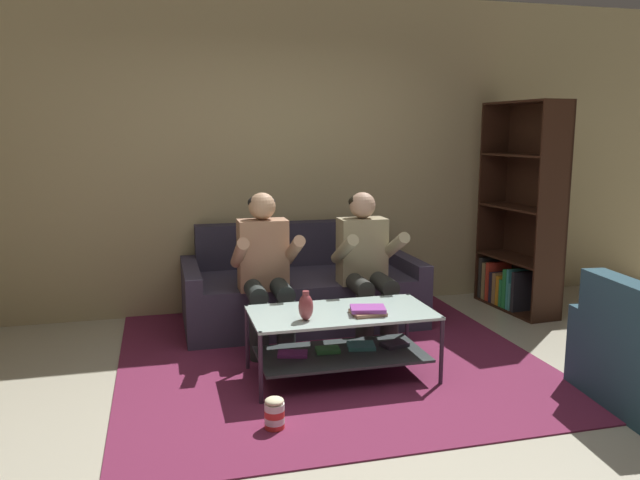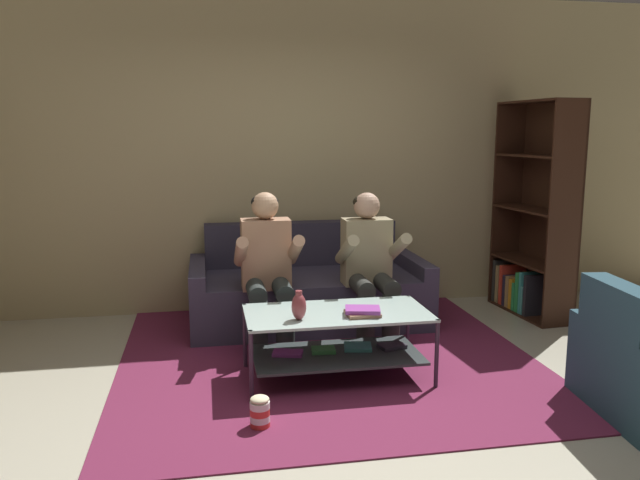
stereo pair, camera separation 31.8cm
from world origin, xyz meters
TOP-DOWN VIEW (x-y plane):
  - ground at (0.00, 0.00)m, footprint 16.80×16.80m
  - back_partition at (0.00, 2.46)m, footprint 8.40×0.12m
  - couch at (0.13, 1.91)m, footprint 2.02×1.00m
  - person_seated_left at (-0.28, 1.33)m, footprint 0.50×0.58m
  - person_seated_right at (0.54, 1.33)m, footprint 0.50×0.58m
  - coffee_table at (0.12, 0.60)m, footprint 1.23×0.62m
  - area_rug at (0.12, 1.13)m, footprint 3.00×3.26m
  - vase at (-0.16, 0.47)m, footprint 0.10×0.10m
  - book_stack at (0.26, 0.49)m, footprint 0.26×0.21m
  - bookshelf at (2.22, 1.83)m, footprint 0.39×0.93m
  - popcorn_tub at (-0.46, -0.04)m, footprint 0.11×0.11m

SIDE VIEW (x-z plane):
  - ground at x=0.00m, z-range 0.00..0.00m
  - area_rug at x=0.12m, z-range 0.00..0.01m
  - popcorn_tub at x=-0.46m, z-range 0.00..0.19m
  - couch at x=0.13m, z-range -0.14..0.70m
  - coffee_table at x=0.12m, z-range 0.07..0.54m
  - book_stack at x=0.26m, z-range 0.47..0.52m
  - vase at x=-0.16m, z-range 0.46..0.65m
  - person_seated_right at x=0.54m, z-range 0.06..1.24m
  - person_seated_left at x=-0.28m, z-range 0.06..1.26m
  - bookshelf at x=2.22m, z-range -0.26..1.67m
  - back_partition at x=0.00m, z-range 0.00..2.90m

